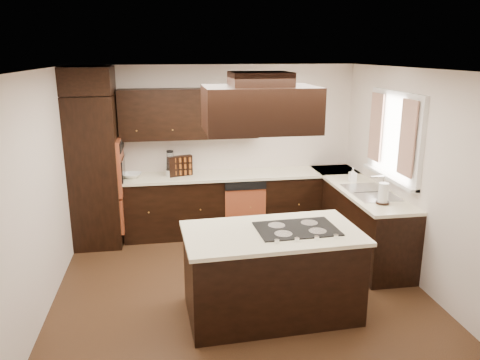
# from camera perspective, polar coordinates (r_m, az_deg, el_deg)

# --- Properties ---
(floor) EXTENTS (4.20, 4.20, 0.02)m
(floor) POSITION_cam_1_polar(r_m,az_deg,el_deg) (5.63, -0.02, -13.13)
(floor) COLOR brown
(floor) RESTS_ON ground
(ceiling) EXTENTS (4.20, 4.20, 0.02)m
(ceiling) POSITION_cam_1_polar(r_m,az_deg,el_deg) (4.95, -0.02, 13.43)
(ceiling) COLOR white
(ceiling) RESTS_ON ground
(wall_back) EXTENTS (4.20, 0.02, 2.50)m
(wall_back) POSITION_cam_1_polar(r_m,az_deg,el_deg) (7.18, -2.74, 3.89)
(wall_back) COLOR beige
(wall_back) RESTS_ON ground
(wall_front) EXTENTS (4.20, 0.02, 2.50)m
(wall_front) POSITION_cam_1_polar(r_m,az_deg,el_deg) (3.22, 6.15, -11.05)
(wall_front) COLOR beige
(wall_front) RESTS_ON ground
(wall_left) EXTENTS (0.02, 4.20, 2.50)m
(wall_left) POSITION_cam_1_polar(r_m,az_deg,el_deg) (5.26, -23.37, -1.69)
(wall_left) COLOR beige
(wall_left) RESTS_ON ground
(wall_right) EXTENTS (0.02, 4.20, 2.50)m
(wall_right) POSITION_cam_1_polar(r_m,az_deg,el_deg) (5.86, 20.79, 0.25)
(wall_right) COLOR beige
(wall_right) RESTS_ON ground
(oven_column) EXTENTS (0.65, 0.75, 2.12)m
(oven_column) POSITION_cam_1_polar(r_m,az_deg,el_deg) (6.86, -17.22, 1.02)
(oven_column) COLOR black
(oven_column) RESTS_ON floor
(wall_oven_face) EXTENTS (0.05, 0.62, 0.78)m
(wall_oven_face) POSITION_cam_1_polar(r_m,az_deg,el_deg) (6.80, -14.34, 1.64)
(wall_oven_face) COLOR #B24F2C
(wall_oven_face) RESTS_ON oven_column
(base_cabinets_back) EXTENTS (2.93, 0.60, 0.88)m
(base_cabinets_back) POSITION_cam_1_polar(r_m,az_deg,el_deg) (7.10, -2.08, -3.01)
(base_cabinets_back) COLOR black
(base_cabinets_back) RESTS_ON floor
(base_cabinets_right) EXTENTS (0.60, 2.40, 0.88)m
(base_cabinets_right) POSITION_cam_1_polar(r_m,az_deg,el_deg) (6.72, 14.07, -4.55)
(base_cabinets_right) COLOR black
(base_cabinets_right) RESTS_ON floor
(countertop_back) EXTENTS (2.93, 0.63, 0.04)m
(countertop_back) POSITION_cam_1_polar(r_m,az_deg,el_deg) (6.95, -2.10, 0.55)
(countertop_back) COLOR #FFF7CF
(countertop_back) RESTS_ON base_cabinets_back
(countertop_right) EXTENTS (0.63, 2.40, 0.04)m
(countertop_right) POSITION_cam_1_polar(r_m,az_deg,el_deg) (6.58, 14.21, -0.79)
(countertop_right) COLOR #FFF7CF
(countertop_right) RESTS_ON base_cabinets_right
(upper_cabinets) EXTENTS (2.00, 0.34, 0.72)m
(upper_cabinets) POSITION_cam_1_polar(r_m,az_deg,el_deg) (6.88, -6.22, 8.04)
(upper_cabinets) COLOR black
(upper_cabinets) RESTS_ON wall_back
(dishwasher_front) EXTENTS (0.60, 0.05, 0.72)m
(dishwasher_front) POSITION_cam_1_polar(r_m,az_deg,el_deg) (6.88, 0.66, -4.00)
(dishwasher_front) COLOR #B24F2C
(dishwasher_front) RESTS_ON floor
(window_frame) EXTENTS (0.06, 1.32, 1.12)m
(window_frame) POSITION_cam_1_polar(r_m,az_deg,el_deg) (6.23, 18.34, 5.10)
(window_frame) COLOR white
(window_frame) RESTS_ON wall_right
(window_pane) EXTENTS (0.00, 1.20, 1.00)m
(window_pane) POSITION_cam_1_polar(r_m,az_deg,el_deg) (6.24, 18.57, 5.10)
(window_pane) COLOR white
(window_pane) RESTS_ON wall_right
(curtain_left) EXTENTS (0.02, 0.34, 0.90)m
(curtain_left) POSITION_cam_1_polar(r_m,az_deg,el_deg) (5.83, 19.73, 4.81)
(curtain_left) COLOR beige
(curtain_left) RESTS_ON wall_right
(curtain_right) EXTENTS (0.02, 0.34, 0.90)m
(curtain_right) POSITION_cam_1_polar(r_m,az_deg,el_deg) (6.57, 16.24, 6.20)
(curtain_right) COLOR beige
(curtain_right) RESTS_ON wall_right
(sink_rim) EXTENTS (0.52, 0.84, 0.01)m
(sink_rim) POSITION_cam_1_polar(r_m,az_deg,el_deg) (6.27, 15.59, -1.45)
(sink_rim) COLOR silver
(sink_rim) RESTS_ON countertop_right
(island) EXTENTS (1.77, 1.02, 0.88)m
(island) POSITION_cam_1_polar(r_m,az_deg,el_deg) (4.98, 3.83, -11.39)
(island) COLOR black
(island) RESTS_ON floor
(island_top) EXTENTS (1.84, 1.09, 0.04)m
(island_top) POSITION_cam_1_polar(r_m,az_deg,el_deg) (4.79, 3.93, -6.47)
(island_top) COLOR #FFF7CF
(island_top) RESTS_ON island
(cooktop) EXTENTS (0.84, 0.58, 0.01)m
(cooktop) POSITION_cam_1_polar(r_m,az_deg,el_deg) (4.85, 6.93, -5.91)
(cooktop) COLOR black
(cooktop) RESTS_ON island_top
(range_hood) EXTENTS (1.05, 0.72, 0.42)m
(range_hood) POSITION_cam_1_polar(r_m,az_deg,el_deg) (4.46, 2.41, 8.68)
(range_hood) COLOR black
(range_hood) RESTS_ON ceiling
(hood_duct) EXTENTS (0.55, 0.50, 0.13)m
(hood_duct) POSITION_cam_1_polar(r_m,az_deg,el_deg) (4.43, 2.45, 12.21)
(hood_duct) COLOR black
(hood_duct) RESTS_ON ceiling
(blender_base) EXTENTS (0.15, 0.15, 0.10)m
(blender_base) POSITION_cam_1_polar(r_m,az_deg,el_deg) (6.89, -8.44, 0.86)
(blender_base) COLOR silver
(blender_base) RESTS_ON countertop_back
(blender_pitcher) EXTENTS (0.13, 0.13, 0.26)m
(blender_pitcher) POSITION_cam_1_polar(r_m,az_deg,el_deg) (6.85, -8.50, 2.32)
(blender_pitcher) COLOR silver
(blender_pitcher) RESTS_ON blender_base
(spice_rack) EXTENTS (0.36, 0.21, 0.30)m
(spice_rack) POSITION_cam_1_polar(r_m,az_deg,el_deg) (6.88, -7.30, 1.72)
(spice_rack) COLOR black
(spice_rack) RESTS_ON countertop_back
(mixing_bowl) EXTENTS (0.33, 0.33, 0.07)m
(mixing_bowl) POSITION_cam_1_polar(r_m,az_deg,el_deg) (6.92, -13.02, 0.54)
(mixing_bowl) COLOR white
(mixing_bowl) RESTS_ON countertop_back
(soap_bottle) EXTENTS (0.09, 0.10, 0.20)m
(soap_bottle) POSITION_cam_1_polar(r_m,az_deg,el_deg) (6.70, 13.58, 0.62)
(soap_bottle) COLOR white
(soap_bottle) RESTS_ON countertop_right
(paper_towel) EXTENTS (0.15, 0.15, 0.26)m
(paper_towel) POSITION_cam_1_polar(r_m,az_deg,el_deg) (5.82, 17.06, -1.59)
(paper_towel) COLOR white
(paper_towel) RESTS_ON countertop_right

